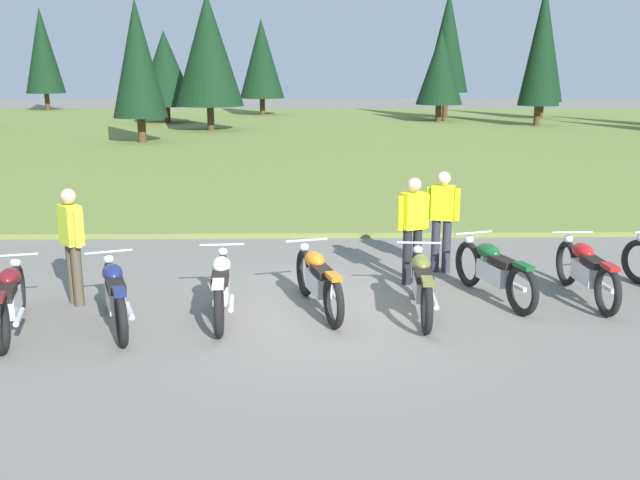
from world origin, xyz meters
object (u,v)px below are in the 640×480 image
motorcycle_maroon (10,299)px  motorcycle_british_green (494,270)px  motorcycle_navy (115,294)px  rider_checking_bike (72,240)px  motorcycle_orange (318,280)px  motorcycle_red (586,270)px  rider_in_hivis_vest (413,224)px  rider_with_back_turned (442,215)px  motorcycle_olive (422,284)px  motorcycle_cream (221,286)px

motorcycle_maroon → motorcycle_british_green: (6.45, 1.20, 0.00)m
motorcycle_navy → rider_checking_bike: 1.31m
motorcycle_navy → motorcycle_orange: bearing=12.7°
motorcycle_orange → motorcycle_red: 3.91m
motorcycle_maroon → motorcycle_orange: 3.98m
rider_in_hivis_vest → motorcycle_navy: bearing=-156.4°
motorcycle_red → rider_with_back_turned: size_ratio=1.26×
motorcycle_olive → motorcycle_red: (2.48, 0.61, 0.00)m
motorcycle_navy → motorcycle_british_green: size_ratio=0.99×
rider_checking_bike → motorcycle_orange: bearing=-5.2°
motorcycle_cream → motorcycle_maroon: bearing=-169.0°
motorcycle_red → rider_in_hivis_vest: bearing=161.7°
motorcycle_olive → motorcycle_british_green: same height
motorcycle_maroon → rider_with_back_turned: size_ratio=1.23×
motorcycle_cream → rider_checking_bike: 2.27m
motorcycle_olive → rider_checking_bike: size_ratio=1.26×
motorcycle_olive → rider_in_hivis_vest: 1.50m
motorcycle_olive → rider_checking_bike: rider_checking_bike is taller
motorcycle_maroon → motorcycle_cream: size_ratio=0.98×
motorcycle_orange → rider_checking_bike: bearing=174.8°
motorcycle_olive → motorcycle_cream: bearing=-178.7°
motorcycle_olive → rider_with_back_turned: size_ratio=1.26×
motorcycle_orange → rider_checking_bike: (-3.44, 0.31, 0.51)m
motorcycle_maroon → rider_with_back_turned: bearing=23.8°
motorcycle_navy → motorcycle_british_green: bearing=11.2°
motorcycle_orange → rider_in_hivis_vest: 1.97m
rider_with_back_turned → rider_checking_bike: size_ratio=1.00×
motorcycle_british_green → rider_in_hivis_vest: rider_in_hivis_vest is taller
rider_with_back_turned → rider_checking_bike: (-5.48, -1.54, 0.00)m
motorcycle_navy → rider_with_back_turned: 5.30m
motorcycle_cream → rider_in_hivis_vest: size_ratio=1.26×
motorcycle_maroon → motorcycle_cream: (2.61, 0.51, 0.00)m
motorcycle_orange → motorcycle_british_green: size_ratio=1.01×
motorcycle_olive → motorcycle_red: size_ratio=1.00×
motorcycle_british_green → rider_with_back_turned: (-0.50, 1.42, 0.51)m
motorcycle_navy → motorcycle_orange: (2.63, 0.59, 0.00)m
rider_checking_bike → motorcycle_british_green: bearing=1.2°
motorcycle_british_green → motorcycle_red: 1.34m
motorcycle_british_green → rider_with_back_turned: rider_with_back_turned is taller
motorcycle_cream → rider_checking_bike: size_ratio=1.26×
motorcycle_navy → motorcycle_cream: size_ratio=0.95×
rider_with_back_turned → rider_checking_bike: 5.70m
motorcycle_maroon → motorcycle_british_green: bearing=10.5°
motorcycle_red → rider_in_hivis_vest: rider_in_hivis_vest is taller
motorcycle_cream → motorcycle_british_green: 3.91m
motorcycle_orange → rider_with_back_turned: bearing=42.2°
motorcycle_maroon → motorcycle_red: 7.88m
rider_in_hivis_vest → rider_checking_bike: size_ratio=1.00×
motorcycle_navy → rider_with_back_turned: size_ratio=1.20×
motorcycle_red → rider_checking_bike: bearing=-179.2°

